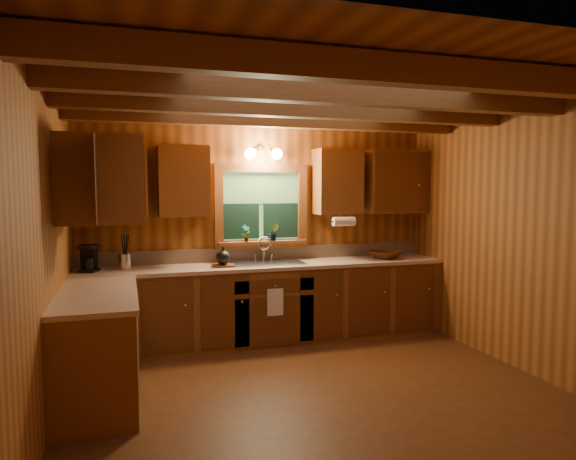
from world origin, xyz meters
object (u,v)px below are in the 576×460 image
(cutting_board, at_px, (223,266))
(wicker_basket, at_px, (385,255))
(sink, at_px, (267,267))
(coffee_maker, at_px, (89,258))

(cutting_board, bearing_deg, wicker_basket, 8.21)
(cutting_board, height_order, wicker_basket, wicker_basket)
(sink, relative_size, cutting_board, 3.32)
(coffee_maker, xyz_separation_m, wicker_basket, (3.41, -0.05, -0.09))
(sink, height_order, coffee_maker, sink)
(wicker_basket, bearing_deg, cutting_board, -178.81)
(sink, distance_m, coffee_maker, 1.92)
(sink, xyz_separation_m, wicker_basket, (1.49, -0.04, 0.09))
(sink, bearing_deg, cutting_board, -170.72)
(sink, relative_size, coffee_maker, 2.89)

